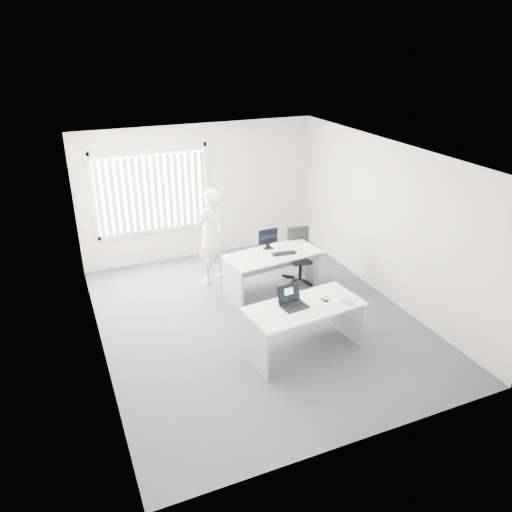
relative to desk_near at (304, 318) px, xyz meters
name	(u,v)px	position (x,y,z in m)	size (l,w,h in m)	color
ground	(257,319)	(-0.29, 1.10, -0.57)	(6.00, 6.00, 0.00)	#4F5056
wall_back	(200,192)	(-0.29, 4.10, 0.83)	(5.00, 0.02, 2.80)	silver
wall_front	(366,342)	(-0.29, -1.90, 0.83)	(5.00, 0.02, 2.80)	silver
wall_left	(92,270)	(-2.79, 1.10, 0.83)	(0.02, 6.00, 2.80)	silver
wall_right	(387,222)	(2.21, 1.10, 0.83)	(0.02, 6.00, 2.80)	silver
ceiling	(257,155)	(-0.29, 1.10, 2.23)	(5.00, 6.00, 0.02)	white
window	(152,191)	(-1.29, 4.06, 0.98)	(2.32, 0.06, 1.76)	beige
blinds	(153,193)	(-1.29, 4.00, 0.95)	(2.20, 0.10, 1.50)	silver
desk_near	(304,318)	(0.00, 0.00, 0.00)	(1.80, 0.99, 0.79)	white
desk_far	(273,264)	(0.37, 1.90, 0.00)	(1.80, 1.01, 0.78)	white
office_chair	(300,264)	(1.07, 2.17, -0.24)	(0.66, 0.66, 1.04)	black
person	(212,236)	(-0.51, 2.76, 0.37)	(0.68, 0.45, 1.87)	white
laptop	(295,298)	(-0.16, 0.02, 0.36)	(0.37, 0.33, 0.29)	black
paper_sheet	(326,303)	(0.32, -0.07, 0.22)	(0.33, 0.23, 0.00)	white
mouse	(325,299)	(0.35, 0.01, 0.24)	(0.06, 0.10, 0.04)	silver
booklet	(348,302)	(0.63, -0.17, 0.22)	(0.15, 0.21, 0.01)	white
keyboard	(284,253)	(0.54, 1.80, 0.23)	(0.44, 0.15, 0.02)	black
monitor	(268,239)	(0.38, 2.14, 0.41)	(0.38, 0.12, 0.38)	black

